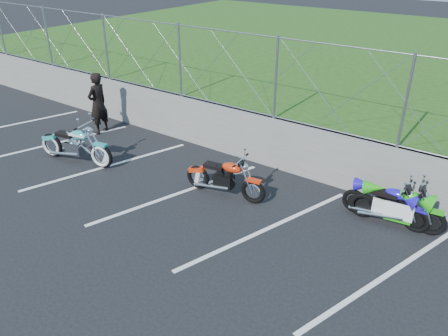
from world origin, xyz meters
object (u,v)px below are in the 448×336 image
Objects in this scene: cruiser_turquoise at (76,146)px; sportbike_green at (399,208)px; naked_orange at (226,179)px; person_standing at (98,103)px; sportbike_blue at (386,205)px.

sportbike_green is (7.68, 1.92, -0.04)m from cruiser_turquoise.
cruiser_turquoise reaches higher than naked_orange.
naked_orange is 3.67m from sportbike_green.
person_standing reaches higher than cruiser_turquoise.
sportbike_green is 8.82m from person_standing.
person_standing is (-5.29, 0.86, 0.50)m from naked_orange.
cruiser_turquoise is 1.21× the size of sportbike_green.
naked_orange is (4.16, 0.87, -0.03)m from cruiser_turquoise.
sportbike_blue is (-0.24, 0.00, -0.02)m from sportbike_green.
person_standing is at bearing 111.41° from cruiser_turquoise.
cruiser_turquoise is at bearing -176.01° from naked_orange.
naked_orange is at bearing -170.12° from sportbike_green.
naked_orange is at bearing 75.98° from person_standing.
sportbike_blue is at bearing 86.49° from person_standing.
naked_orange is at bearing 0.04° from cruiser_turquoise.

